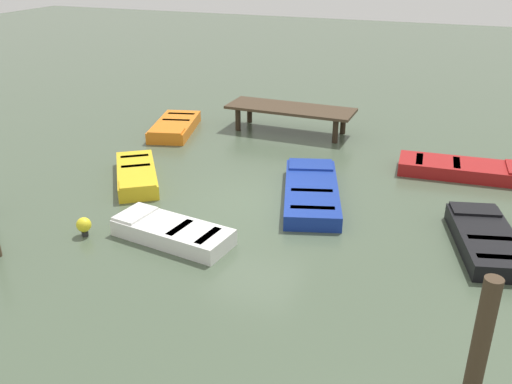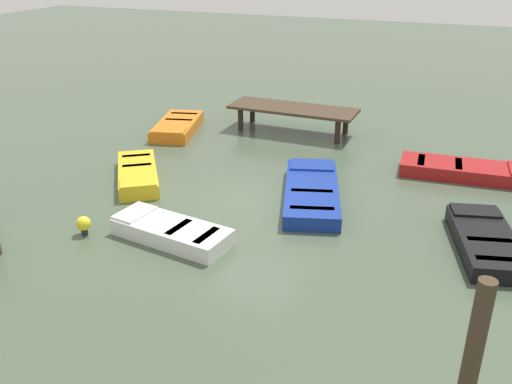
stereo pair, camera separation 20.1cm
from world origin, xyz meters
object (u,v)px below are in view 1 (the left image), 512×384
object	(u,v)px
rowboat_yellow	(137,174)
rowboat_blue	(311,191)
dock_segment	(290,110)
marker_buoy	(84,225)
rowboat_black	(486,239)
rowboat_red	(467,169)
rowboat_white	(172,232)
mooring_piling_far_right	(481,341)
rowboat_orange	(175,127)

from	to	relation	value
rowboat_yellow	rowboat_blue	bearing A→B (deg)	62.93
dock_segment	rowboat_blue	size ratio (longest dim) A/B	1.14
rowboat_blue	marker_buoy	size ratio (longest dim) A/B	8.63
rowboat_black	marker_buoy	xyz separation A→B (m)	(-9.04, -2.90, 0.07)
rowboat_blue	rowboat_red	bearing A→B (deg)	-67.34
rowboat_black	marker_buoy	distance (m)	9.50
rowboat_white	marker_buoy	distance (m)	2.16
rowboat_red	mooring_piling_far_right	world-z (taller)	mooring_piling_far_right
dock_segment	rowboat_orange	distance (m)	4.36
dock_segment	marker_buoy	bearing A→B (deg)	-101.72
rowboat_white	rowboat_black	bearing A→B (deg)	-153.44
marker_buoy	rowboat_white	bearing A→B (deg)	15.97
marker_buoy	rowboat_red	bearing A→B (deg)	40.83
rowboat_red	rowboat_orange	xyz separation A→B (m)	(-10.37, 0.55, 0.00)
rowboat_orange	rowboat_blue	bearing A→B (deg)	44.13
dock_segment	mooring_piling_far_right	xyz separation A→B (m)	(6.74, -11.63, 0.27)
rowboat_black	rowboat_orange	distance (m)	12.00
rowboat_red	rowboat_white	world-z (taller)	same
rowboat_red	rowboat_orange	size ratio (longest dim) A/B	1.22
rowboat_blue	marker_buoy	bearing A→B (deg)	114.83
mooring_piling_far_right	marker_buoy	distance (m)	9.17
rowboat_red	rowboat_yellow	bearing A→B (deg)	-160.57
rowboat_yellow	mooring_piling_far_right	world-z (taller)	mooring_piling_far_right
rowboat_blue	marker_buoy	world-z (taller)	marker_buoy
dock_segment	marker_buoy	xyz separation A→B (m)	(-2.14, -9.48, -0.54)
dock_segment	rowboat_yellow	xyz separation A→B (m)	(-2.79, -6.13, -0.61)
rowboat_yellow	rowboat_black	xyz separation A→B (m)	(9.70, -0.45, 0.00)
rowboat_red	rowboat_blue	world-z (taller)	same
rowboat_white	rowboat_blue	size ratio (longest dim) A/B	0.73
dock_segment	rowboat_white	size ratio (longest dim) A/B	1.56
rowboat_orange	marker_buoy	xyz separation A→B (m)	(1.87, -7.89, 0.07)
dock_segment	marker_buoy	distance (m)	9.73
dock_segment	rowboat_red	size ratio (longest dim) A/B	1.16
marker_buoy	dock_segment	bearing A→B (deg)	77.30
rowboat_black	mooring_piling_far_right	xyz separation A→B (m)	(-0.17, -5.05, 0.88)
rowboat_red	rowboat_black	bearing A→B (deg)	-87.06
rowboat_yellow	rowboat_white	bearing A→B (deg)	9.93
rowboat_orange	marker_buoy	bearing A→B (deg)	-1.54
rowboat_yellow	rowboat_orange	distance (m)	4.70
mooring_piling_far_right	rowboat_orange	bearing A→B (deg)	136.97
rowboat_yellow	rowboat_blue	world-z (taller)	same
rowboat_white	rowboat_red	bearing A→B (deg)	-125.32
rowboat_black	marker_buoy	bearing A→B (deg)	93.21
rowboat_yellow	marker_buoy	bearing A→B (deg)	-23.72
rowboat_red	marker_buoy	distance (m)	11.22
rowboat_white	rowboat_black	world-z (taller)	same
rowboat_red	rowboat_yellow	size ratio (longest dim) A/B	1.29
rowboat_white	marker_buoy	size ratio (longest dim) A/B	6.32
rowboat_white	rowboat_yellow	xyz separation A→B (m)	(-2.73, 2.75, -0.00)
rowboat_black	rowboat_white	bearing A→B (deg)	93.73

